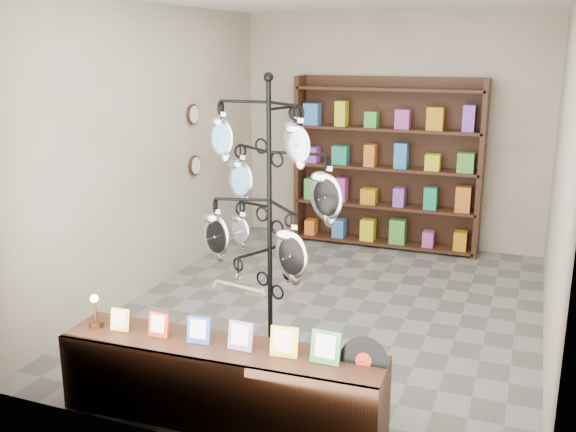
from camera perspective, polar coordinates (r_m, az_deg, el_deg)
name	(u,v)px	position (r m, az deg, el deg)	size (l,w,h in m)	color
ground	(332,308)	(6.57, 3.91, -8.15)	(5.00, 5.00, 0.00)	slate
room_envelope	(335,125)	(6.09, 4.22, 8.09)	(5.00, 5.00, 5.00)	#BFAF9A
display_tree	(269,201)	(5.10, -1.67, 1.35)	(1.25, 1.22, 2.37)	black
front_shelf	(221,382)	(4.65, -5.98, -14.50)	(2.32, 0.57, 0.81)	black
back_shelving	(386,169)	(8.42, 8.73, 4.14)	(2.42, 0.36, 2.20)	black
wall_clocks	(194,140)	(7.65, -8.35, 6.68)	(0.03, 0.24, 0.84)	black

